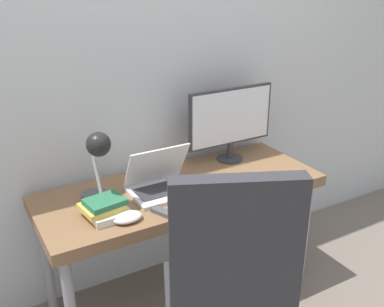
{
  "coord_description": "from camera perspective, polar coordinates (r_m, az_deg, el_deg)",
  "views": [
    {
      "loc": [
        -0.99,
        -1.55,
        1.75
      ],
      "look_at": [
        0.04,
        0.26,
        0.88
      ],
      "focal_mm": 42.0,
      "sensor_mm": 36.0,
      "label": 1
    }
  ],
  "objects": [
    {
      "name": "wall_back",
      "position": [
        2.44,
        -5.48,
        11.9
      ],
      "size": [
        8.0,
        0.05,
        2.6
      ],
      "color": "silver",
      "rests_on": "ground_plane"
    },
    {
      "name": "desk",
      "position": [
        2.36,
        -1.29,
        -5.56
      ],
      "size": [
        1.48,
        0.57,
        0.7
      ],
      "color": "brown",
      "rests_on": "ground_plane"
    },
    {
      "name": "laptop",
      "position": [
        2.26,
        -4.0,
        -3.69
      ],
      "size": [
        0.32,
        0.25,
        0.24
      ],
      "color": "silver",
      "rests_on": "desk"
    },
    {
      "name": "monitor",
      "position": [
        2.56,
        4.94,
        4.32
      ],
      "size": [
        0.54,
        0.15,
        0.43
      ],
      "color": "#333338",
      "rests_on": "desk"
    },
    {
      "name": "desk_lamp",
      "position": [
        2.06,
        -11.9,
        -0.02
      ],
      "size": [
        0.13,
        0.26,
        0.38
      ],
      "color": "#4C4C51",
      "rests_on": "desk"
    },
    {
      "name": "office_chair",
      "position": [
        1.76,
        4.6,
        -17.09
      ],
      "size": [
        0.64,
        0.65,
        1.15
      ],
      "color": "black",
      "rests_on": "ground_plane"
    },
    {
      "name": "book_stack",
      "position": [
        2.07,
        -10.9,
        -6.88
      ],
      "size": [
        0.21,
        0.19,
        0.09
      ],
      "color": "silver",
      "rests_on": "desk"
    },
    {
      "name": "tv_remote",
      "position": [
        2.19,
        2.89,
        -5.68
      ],
      "size": [
        0.09,
        0.15,
        0.02
      ],
      "color": "black",
      "rests_on": "desk"
    },
    {
      "name": "media_remote",
      "position": [
        2.06,
        -3.41,
        -7.58
      ],
      "size": [
        0.1,
        0.15,
        0.02
      ],
      "color": "#4C4C51",
      "rests_on": "desk"
    },
    {
      "name": "game_controller",
      "position": [
        2.03,
        -8.23,
        -8.01
      ],
      "size": [
        0.14,
        0.1,
        0.04
      ],
      "color": "white",
      "rests_on": "desk"
    }
  ]
}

